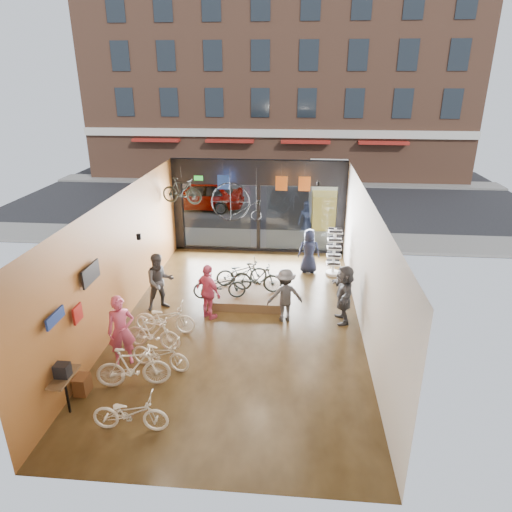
# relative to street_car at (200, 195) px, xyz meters

# --- Properties ---
(ground_plane) EXTENTS (7.00, 12.00, 0.04)m
(ground_plane) POSITION_rel_street_car_xyz_m (3.73, -12.00, -0.83)
(ground_plane) COLOR black
(ground_plane) RESTS_ON ground
(ceiling) EXTENTS (7.00, 12.00, 0.04)m
(ceiling) POSITION_rel_street_car_xyz_m (3.73, -12.00, 3.01)
(ceiling) COLOR black
(ceiling) RESTS_ON ground
(wall_left) EXTENTS (0.04, 12.00, 3.80)m
(wall_left) POSITION_rel_street_car_xyz_m (0.21, -12.00, 1.09)
(wall_left) COLOR #A8683A
(wall_left) RESTS_ON ground
(wall_right) EXTENTS (0.04, 12.00, 3.80)m
(wall_right) POSITION_rel_street_car_xyz_m (7.25, -12.00, 1.09)
(wall_right) COLOR beige
(wall_right) RESTS_ON ground
(wall_back) EXTENTS (7.00, 0.04, 3.80)m
(wall_back) POSITION_rel_street_car_xyz_m (3.73, -18.02, 1.09)
(wall_back) COLOR beige
(wall_back) RESTS_ON ground
(storefront) EXTENTS (7.00, 0.26, 3.80)m
(storefront) POSITION_rel_street_car_xyz_m (3.73, -6.00, 1.09)
(storefront) COLOR black
(storefront) RESTS_ON ground
(exit_sign) EXTENTS (0.35, 0.06, 0.18)m
(exit_sign) POSITION_rel_street_car_xyz_m (1.33, -6.12, 2.24)
(exit_sign) COLOR #198C26
(exit_sign) RESTS_ON storefront
(street_road) EXTENTS (30.00, 18.00, 0.02)m
(street_road) POSITION_rel_street_car_xyz_m (3.73, 3.00, -0.82)
(street_road) COLOR black
(street_road) RESTS_ON ground
(sidewalk_near) EXTENTS (30.00, 2.40, 0.12)m
(sidewalk_near) POSITION_rel_street_car_xyz_m (3.73, -4.80, -0.75)
(sidewalk_near) COLOR slate
(sidewalk_near) RESTS_ON ground
(sidewalk_far) EXTENTS (30.00, 2.00, 0.12)m
(sidewalk_far) POSITION_rel_street_car_xyz_m (3.73, 7.00, -0.75)
(sidewalk_far) COLOR slate
(sidewalk_far) RESTS_ON ground
(opposite_building) EXTENTS (26.00, 5.00, 14.00)m
(opposite_building) POSITION_rel_street_car_xyz_m (3.73, 9.50, 6.19)
(opposite_building) COLOR brown
(opposite_building) RESTS_ON ground
(street_car) EXTENTS (4.77, 1.92, 1.63)m
(street_car) POSITION_rel_street_car_xyz_m (0.00, 0.00, 0.00)
(street_car) COLOR gray
(street_car) RESTS_ON street_road
(box_truck) EXTENTS (2.10, 6.30, 2.48)m
(box_truck) POSITION_rel_street_car_xyz_m (7.02, -1.00, 0.43)
(box_truck) COLOR silver
(box_truck) RESTS_ON street_road
(floor_bike_0) EXTENTS (1.61, 0.60, 0.84)m
(floor_bike_0) POSITION_rel_street_car_xyz_m (1.98, -16.64, -0.39)
(floor_bike_0) COLOR beige
(floor_bike_0) RESTS_ON ground_plane
(floor_bike_1) EXTENTS (1.79, 0.80, 1.04)m
(floor_bike_1) POSITION_rel_street_car_xyz_m (1.56, -15.24, -0.29)
(floor_bike_1) COLOR beige
(floor_bike_1) RESTS_ON ground_plane
(floor_bike_2) EXTENTS (1.66, 0.88, 0.83)m
(floor_bike_2) POSITION_rel_street_car_xyz_m (1.98, -14.49, -0.40)
(floor_bike_2) COLOR beige
(floor_bike_2) RESTS_ON ground_plane
(floor_bike_3) EXTENTS (1.60, 0.67, 0.93)m
(floor_bike_3) POSITION_rel_street_car_xyz_m (1.54, -13.64, -0.35)
(floor_bike_3) COLOR beige
(floor_bike_3) RESTS_ON ground_plane
(floor_bike_4) EXTENTS (1.76, 0.63, 0.92)m
(floor_bike_4) POSITION_rel_street_car_xyz_m (1.64, -12.81, -0.35)
(floor_bike_4) COLOR beige
(floor_bike_4) RESTS_ON ground_plane
(display_platform) EXTENTS (2.40, 1.80, 0.30)m
(display_platform) POSITION_rel_street_car_xyz_m (3.72, -10.59, -0.66)
(display_platform) COLOR #523223
(display_platform) RESTS_ON ground_plane
(display_bike_left) EXTENTS (1.73, 0.85, 0.87)m
(display_bike_left) POSITION_rel_street_car_xyz_m (2.93, -11.11, -0.08)
(display_bike_left) COLOR black
(display_bike_left) RESTS_ON display_platform
(display_bike_mid) EXTENTS (1.67, 0.61, 0.98)m
(display_bike_mid) POSITION_rel_street_car_xyz_m (4.07, -10.53, -0.02)
(display_bike_mid) COLOR black
(display_bike_mid) RESTS_ON display_platform
(display_bike_right) EXTENTS (1.81, 1.04, 0.90)m
(display_bike_right) POSITION_rel_street_car_xyz_m (3.51, -10.06, -0.06)
(display_bike_right) COLOR black
(display_bike_right) RESTS_ON display_platform
(customer_0) EXTENTS (0.80, 0.68, 1.86)m
(customer_0) POSITION_rel_street_car_xyz_m (0.99, -14.34, 0.12)
(customer_0) COLOR #CC4C72
(customer_0) RESTS_ON ground_plane
(customer_1) EXTENTS (1.12, 1.05, 1.84)m
(customer_1) POSITION_rel_street_car_xyz_m (1.11, -11.40, 0.11)
(customer_1) COLOR #3F3F44
(customer_1) RESTS_ON ground_plane
(customer_2) EXTENTS (1.05, 0.98, 1.74)m
(customer_2) POSITION_rel_street_car_xyz_m (2.73, -11.87, 0.06)
(customer_2) COLOR #CC4C72
(customer_2) RESTS_ON ground_plane
(customer_3) EXTENTS (1.18, 0.84, 1.66)m
(customer_3) POSITION_rel_street_car_xyz_m (5.01, -11.78, 0.02)
(customer_3) COLOR #3F3F44
(customer_3) RESTS_ON ground_plane
(customer_4) EXTENTS (0.82, 0.54, 1.67)m
(customer_4) POSITION_rel_street_car_xyz_m (5.78, -8.10, 0.02)
(customer_4) COLOR #161C33
(customer_4) RESTS_ON ground_plane
(customer_5) EXTENTS (0.63, 1.69, 1.79)m
(customer_5) POSITION_rel_street_car_xyz_m (6.73, -11.69, 0.08)
(customer_5) COLOR #3F3F44
(customer_5) RESTS_ON ground_plane
(sunglasses_rack) EXTENTS (0.57, 0.48, 1.77)m
(sunglasses_rack) POSITION_rel_street_car_xyz_m (6.68, -8.23, 0.07)
(sunglasses_rack) COLOR white
(sunglasses_rack) RESTS_ON ground_plane
(wall_merch) EXTENTS (0.40, 2.40, 2.60)m
(wall_merch) POSITION_rel_street_car_xyz_m (0.35, -15.50, 0.49)
(wall_merch) COLOR navy
(wall_merch) RESTS_ON wall_left
(penny_farthing) EXTENTS (1.80, 0.06, 1.44)m
(penny_farthing) POSITION_rel_street_car_xyz_m (3.14, -7.79, 1.69)
(penny_farthing) COLOR black
(penny_farthing) RESTS_ON ceiling
(hung_bike) EXTENTS (1.64, 0.78, 0.95)m
(hung_bike) POSITION_rel_street_car_xyz_m (1.05, -7.80, 2.11)
(hung_bike) COLOR black
(hung_bike) RESTS_ON ceiling
(jersey_left) EXTENTS (0.45, 0.03, 0.55)m
(jersey_left) POSITION_rel_street_car_xyz_m (2.43, -6.80, 2.24)
(jersey_left) COLOR #1E3F99
(jersey_left) RESTS_ON ceiling
(jersey_mid) EXTENTS (0.45, 0.03, 0.55)m
(jersey_mid) POSITION_rel_street_car_xyz_m (4.66, -6.80, 2.24)
(jersey_mid) COLOR #CC5919
(jersey_mid) RESTS_ON ceiling
(jersey_right) EXTENTS (0.45, 0.03, 0.55)m
(jersey_right) POSITION_rel_street_car_xyz_m (5.53, -6.80, 2.24)
(jersey_right) COLOR #CC5919
(jersey_right) RESTS_ON ceiling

